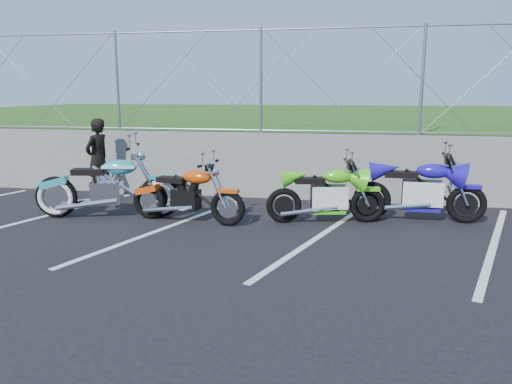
% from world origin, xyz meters
% --- Properties ---
extents(ground, '(90.00, 90.00, 0.00)m').
position_xyz_m(ground, '(0.00, 0.00, 0.00)').
color(ground, black).
rests_on(ground, ground).
extents(retaining_wall, '(30.00, 0.22, 1.30)m').
position_xyz_m(retaining_wall, '(0.00, 3.50, 0.65)').
color(retaining_wall, slate).
rests_on(retaining_wall, ground).
extents(grass_field, '(30.00, 20.00, 1.30)m').
position_xyz_m(grass_field, '(0.00, 13.50, 0.65)').
color(grass_field, '#224B14').
rests_on(grass_field, ground).
extents(chain_link_fence, '(28.00, 0.03, 2.00)m').
position_xyz_m(chain_link_fence, '(0.00, 3.50, 2.30)').
color(chain_link_fence, gray).
rests_on(chain_link_fence, retaining_wall).
extents(parking_lines, '(18.29, 4.31, 0.01)m').
position_xyz_m(parking_lines, '(1.20, 1.00, 0.00)').
color(parking_lines, silver).
rests_on(parking_lines, ground).
extents(cruiser_turquoise, '(2.42, 0.80, 1.22)m').
position_xyz_m(cruiser_turquoise, '(-1.19, 1.38, 0.49)').
color(cruiser_turquoise, black).
rests_on(cruiser_turquoise, ground).
extents(naked_orange, '(2.00, 0.68, 1.00)m').
position_xyz_m(naked_orange, '(0.21, 1.32, 0.43)').
color(naked_orange, black).
rests_on(naked_orange, ground).
extents(sportbike_green, '(1.91, 0.68, 1.00)m').
position_xyz_m(sportbike_green, '(2.43, 1.73, 0.43)').
color(sportbike_green, black).
rests_on(sportbike_green, ground).
extents(sportbike_blue, '(2.12, 0.76, 1.10)m').
position_xyz_m(sportbike_blue, '(3.92, 2.14, 0.47)').
color(sportbike_blue, black).
rests_on(sportbike_blue, ground).
extents(person_standing, '(0.51, 0.65, 1.58)m').
position_xyz_m(person_standing, '(-2.17, 2.81, 0.79)').
color(person_standing, black).
rests_on(person_standing, ground).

